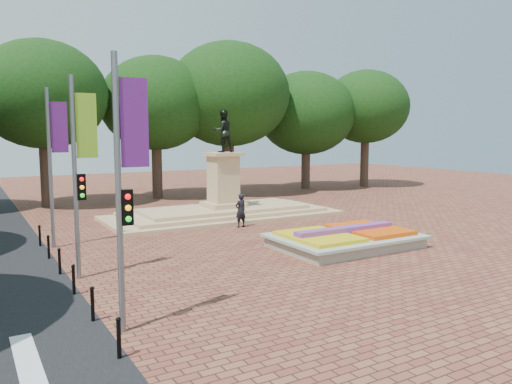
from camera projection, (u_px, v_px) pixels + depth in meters
ground at (300, 241)px, 23.44m from camera, size 90.00×90.00×0.00m
flower_bed at (345, 239)px, 22.20m from camera, size 6.30×4.30×0.91m
monument at (223, 202)px, 30.18m from camera, size 14.00×6.00×6.40m
tree_row_back at (192, 112)px, 39.23m from camera, size 44.80×8.80×10.43m
banner_poles at (80, 168)px, 16.79m from camera, size 0.88×11.17×7.00m
bollard_row at (66, 269)px, 16.70m from camera, size 0.12×13.12×0.98m
pedestrian at (241, 210)px, 26.81m from camera, size 0.72×0.53×1.83m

